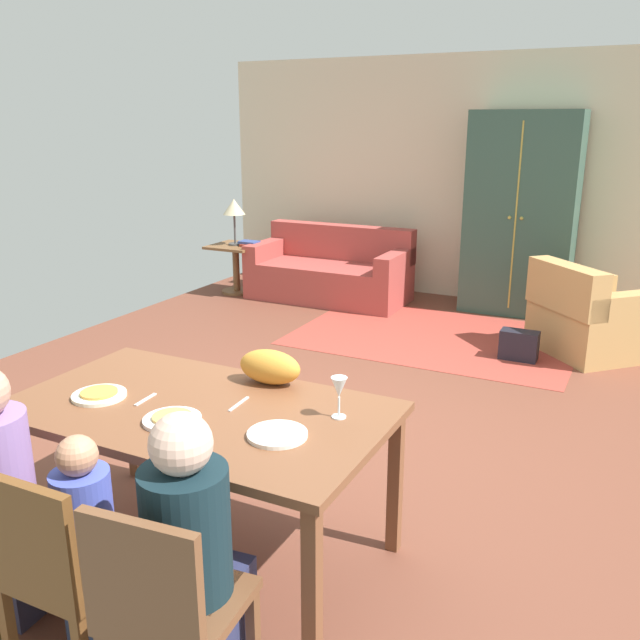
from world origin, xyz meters
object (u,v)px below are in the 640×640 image
book_lower (251,245)px  wine_glass (339,389)px  dining_table (198,421)px  plate_near_woman (277,434)px  handbag (519,345)px  side_table (236,262)px  table_lamp (234,209)px  plate_near_man (99,395)px  dining_chair_woman (165,605)px  plate_near_child (172,420)px  armoire (521,214)px  person_woman (195,568)px  person_man (6,501)px  dining_chair_child (58,563)px  person_child (94,551)px  couch (331,273)px  book_upper (249,242)px  armchair (590,318)px  cat (270,367)px

book_lower → wine_glass: bearing=-53.5°
dining_table → plate_near_woman: 0.49m
wine_glass → handbag: bearing=86.5°
wine_glass → side_table: bearing=128.4°
table_lamp → book_lower: (0.22, -0.01, -0.41)m
plate_near_man → dining_chair_woman: (0.95, -0.73, -0.28)m
plate_near_child → armoire: bearing=84.9°
plate_near_woman → table_lamp: 5.46m
wine_glass → person_woman: person_woman is taller
person_man → dining_chair_child: size_ratio=1.28×
plate_near_man → table_lamp: size_ratio=0.46×
wine_glass → person_child: 1.15m
couch → book_upper: (-0.95, -0.23, 0.32)m
person_child → book_upper: size_ratio=4.20×
dining_chair_child → person_woman: person_woman is taller
dining_chair_woman → side_table: size_ratio=1.50×
dining_chair_child → wine_glass: bearing=59.0°
wine_glass → person_child: (-0.62, -0.86, -0.46)m
book_upper → person_child: bearing=-63.6°
dining_table → wine_glass: 0.68m
side_table → dining_chair_woman: bearing=-58.7°
plate_near_child → couch: size_ratio=0.14×
dining_chair_woman → wine_glass: bearing=82.3°
plate_near_child → wine_glass: bearing=30.1°
plate_near_child → wine_glass: (0.62, 0.36, 0.12)m
plate_near_man → book_lower: (-1.99, 4.46, -0.18)m
book_upper → handbag: (3.32, -0.93, -0.49)m
wine_glass → person_man: size_ratio=0.17×
couch → table_lamp: table_lamp is taller
person_child → handbag: 4.21m
armoire → table_lamp: 3.22m
armchair → dining_chair_child: bearing=-105.6°
cat → armchair: (1.18, 3.52, -0.53)m
person_man → table_lamp: table_lamp is taller
couch → cat: bearing=-68.0°
armchair → person_woman: bearing=-100.6°
wine_glass → dining_table: bearing=-163.8°
person_child → dining_chair_woman: person_child is taller
plate_near_child → dining_chair_child: dining_chair_child is taller
person_child → armoire: size_ratio=0.44×
side_table → book_lower: (0.22, -0.01, 0.22)m
dining_table → wine_glass: (0.62, 0.18, 0.20)m
person_woman → armoire: bearing=90.1°
plate_near_man → person_child: 0.81m
plate_near_man → cat: (0.62, 0.51, 0.08)m
book_lower → dining_chair_woman: bearing=-60.4°
person_child → armoire: armoire is taller
armchair → table_lamp: (-4.01, 0.44, 0.69)m
plate_near_man → armoire: bearing=79.6°
table_lamp → couch: bearing=12.9°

